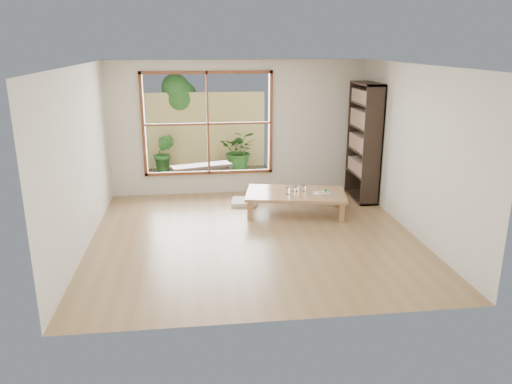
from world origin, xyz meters
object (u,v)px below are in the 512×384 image
Objects in this scene: food_tray at (323,192)px; garden_bench at (202,168)px; low_table at (296,195)px; bookshelf at (364,142)px.

garden_bench is (-2.07, 2.19, -0.03)m from food_tray.
low_table is 6.53× the size of food_tray.
food_tray reaches higher than low_table.
low_table is at bearing -154.13° from bookshelf.
low_table is 1.43× the size of garden_bench.
bookshelf is 3.43m from garden_bench.
bookshelf reaches higher than food_tray.
low_table is at bearing -69.38° from garden_bench.
food_tray is 0.22× the size of garden_bench.
bookshelf is (1.43, 0.70, 0.77)m from low_table.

